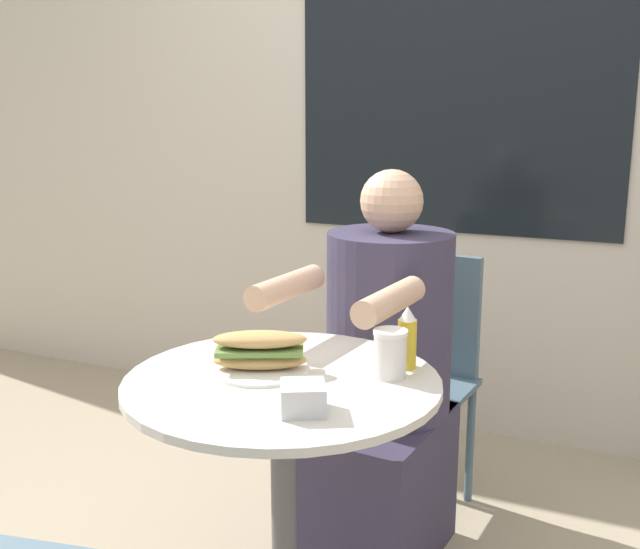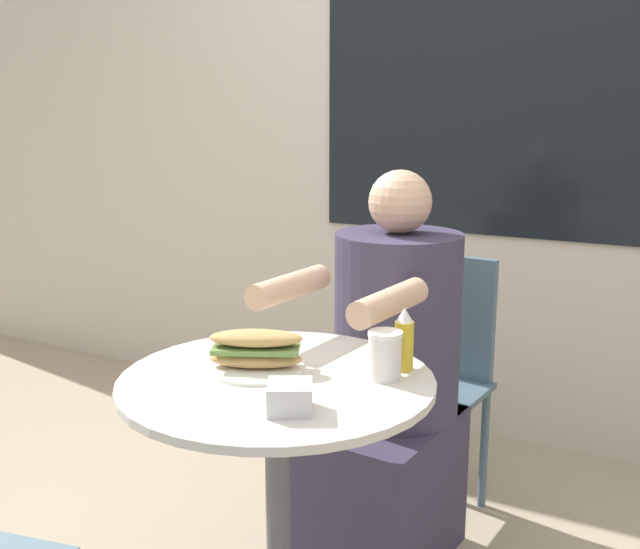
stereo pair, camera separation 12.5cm
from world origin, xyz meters
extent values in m
cube|color=beige|center=(0.00, 1.59, 1.40)|extent=(8.00, 0.08, 2.80)
cube|color=black|center=(-0.01, 1.55, 1.48)|extent=(1.31, 0.01, 1.26)
cylinder|color=beige|center=(0.00, 0.00, 0.74)|extent=(0.73, 0.73, 0.02)
cylinder|color=#515156|center=(0.00, 0.00, 0.37)|extent=(0.06, 0.06, 0.71)
cube|color=slate|center=(0.05, 0.82, 0.44)|extent=(0.41, 0.41, 0.02)
cube|color=slate|center=(0.07, 0.99, 0.66)|extent=(0.35, 0.06, 0.42)
cylinder|color=slate|center=(0.20, 0.64, 0.21)|extent=(0.03, 0.03, 0.43)
cylinder|color=slate|center=(-0.13, 0.67, 0.21)|extent=(0.03, 0.03, 0.43)
cylinder|color=slate|center=(0.23, 0.97, 0.21)|extent=(0.03, 0.03, 0.43)
cylinder|color=slate|center=(-0.10, 1.00, 0.21)|extent=(0.03, 0.03, 0.43)
cube|color=#38334C|center=(0.04, 0.53, 0.23)|extent=(0.39, 0.50, 0.45)
cylinder|color=#38334C|center=(0.05, 0.60, 0.72)|extent=(0.37, 0.37, 0.55)
sphere|color=#D6A889|center=(0.05, 0.60, 1.09)|extent=(0.18, 0.18, 0.18)
cylinder|color=#D6A889|center=(0.17, 0.25, 0.89)|extent=(0.09, 0.30, 0.07)
cylinder|color=#D6A889|center=(-0.13, 0.28, 0.89)|extent=(0.09, 0.30, 0.07)
cylinder|color=white|center=(-0.07, 0.02, 0.75)|extent=(0.23, 0.23, 0.01)
ellipsoid|color=tan|center=(-0.07, 0.02, 0.78)|extent=(0.23, 0.17, 0.04)
cube|color=olive|center=(-0.07, 0.02, 0.80)|extent=(0.22, 0.16, 0.01)
ellipsoid|color=tan|center=(-0.07, 0.02, 0.83)|extent=(0.23, 0.17, 0.04)
cylinder|color=silver|center=(0.22, 0.11, 0.80)|extent=(0.08, 0.08, 0.10)
cylinder|color=white|center=(0.22, 0.11, 0.86)|extent=(0.08, 0.08, 0.01)
cube|color=silver|center=(0.13, -0.15, 0.78)|extent=(0.12, 0.12, 0.06)
cylinder|color=gold|center=(0.24, 0.19, 0.81)|extent=(0.05, 0.05, 0.12)
cone|color=white|center=(0.24, 0.19, 0.88)|extent=(0.04, 0.04, 0.03)
camera|label=1|loc=(0.74, -1.43, 1.35)|focal=42.00mm
camera|label=2|loc=(0.85, -1.38, 1.35)|focal=42.00mm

